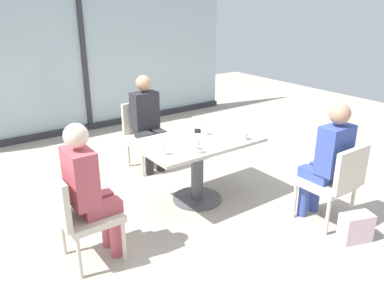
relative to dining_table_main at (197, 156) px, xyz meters
name	(u,v)px	position (x,y,z in m)	size (l,w,h in m)	color
ground_plane	(197,199)	(0.00, 0.00, -0.54)	(12.00, 12.00, 0.00)	#A89E8E
window_wall_backdrop	(84,60)	(0.00, 3.20, 0.67)	(5.68, 0.10, 2.70)	#A3B7BC
dining_table_main	(197,156)	(0.00, 0.00, 0.00)	(1.31, 0.82, 0.73)	#BCB29E
chair_front_right	(335,180)	(0.79, -1.21, -0.05)	(0.46, 0.50, 0.87)	beige
chair_near_window	(144,131)	(0.00, 1.21, -0.05)	(0.46, 0.51, 0.87)	beige
chair_side_end	(79,212)	(-1.47, -0.32, -0.05)	(0.50, 0.46, 0.87)	beige
person_front_right	(328,157)	(0.79, -1.10, 0.16)	(0.34, 0.39, 1.26)	#384C9E
person_near_window	(147,119)	(0.00, 1.10, 0.16)	(0.34, 0.39, 1.26)	#28282D
person_side_end	(89,186)	(-1.36, -0.32, 0.16)	(0.39, 0.34, 1.26)	#B24C56
wine_glass_0	(162,142)	(-0.54, -0.16, 0.32)	(0.07, 0.07, 0.18)	silver
wine_glass_1	(204,124)	(0.16, 0.09, 0.32)	(0.07, 0.07, 0.18)	silver
wine_glass_2	(197,141)	(-0.24, -0.31, 0.32)	(0.07, 0.07, 0.18)	silver
wine_glass_3	(194,137)	(-0.20, -0.21, 0.32)	(0.07, 0.07, 0.18)	silver
coffee_cup	(244,136)	(0.41, -0.30, 0.23)	(0.08, 0.08, 0.09)	white
cell_phone_on_table	(198,131)	(0.18, 0.23, 0.19)	(0.07, 0.14, 0.01)	black
handbag_0	(356,228)	(0.73, -1.52, -0.40)	(0.30, 0.16, 0.28)	beige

